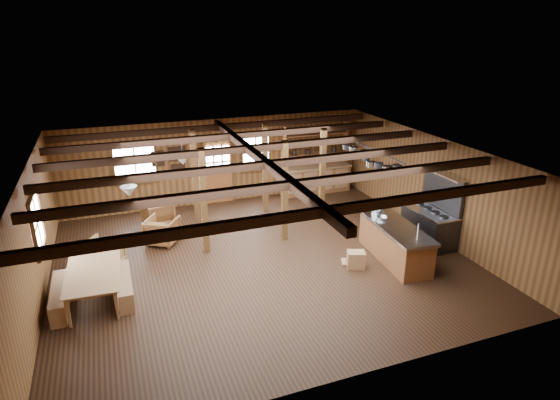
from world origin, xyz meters
The scene contains 22 objects.
room centered at (0.00, 0.00, 1.40)m, with size 10.04×9.04×2.84m.
ceiling_joists centered at (0.00, 0.18, 2.68)m, with size 9.80×8.82×0.18m.
timber_posts centered at (0.52, 2.08, 1.40)m, with size 3.95×2.35×2.80m.
back_door centered at (0.00, 4.45, 0.88)m, with size 1.02×0.08×2.15m.
window_back_left centered at (-2.60, 4.46, 1.60)m, with size 1.32×0.06×1.32m.
window_back_right centered at (1.30, 4.46, 1.60)m, with size 1.02×0.06×1.32m.
window_left centered at (-4.96, 0.50, 1.60)m, with size 0.14×1.24×1.32m.
notice_boards centered at (-1.50, 4.46, 1.64)m, with size 1.08×0.03×0.90m.
back_counter centered at (3.40, 4.20, 0.60)m, with size 2.55×0.60×2.45m.
pendant_lamps centered at (-2.25, 1.00, 2.25)m, with size 1.86×2.36×0.66m.
pot_rack centered at (3.21, 0.29, 2.28)m, with size 0.42×3.00×0.46m.
kitchen_island centered at (3.18, -1.10, 0.48)m, with size 1.08×2.56×1.20m.
step_stool centered at (2.05, -1.15, 0.21)m, with size 0.48×0.34×0.43m, color olive.
commercial_range centered at (4.65, -0.61, 0.65)m, with size 0.84×1.63×2.01m.
dining_table centered at (-3.90, -0.45, 0.35)m, with size 1.97×1.10×0.69m, color #946A43.
bench_wall centered at (-4.65, -0.45, 0.23)m, with size 0.31×1.65×0.45m, color olive.
bench_aisle centered at (-3.34, -0.45, 0.23)m, with size 0.31×1.65×0.45m, color olive.
armchair_a centered at (-2.17, 3.23, 0.37)m, with size 0.79×0.82×0.74m, color brown.
armchair_b centered at (-2.21, 1.91, 0.37)m, with size 0.78×0.81×0.73m, color brown.
armchair_c centered at (-3.72, 1.05, 0.37)m, with size 0.78×0.81×0.74m, color olive.
counter_pot centered at (3.15, -0.25, 1.03)m, with size 0.31×0.31×0.19m, color silver.
bowl centered at (3.05, -0.63, 0.97)m, with size 0.27×0.27×0.07m, color silver.
Camera 1 is at (-3.28, -10.05, 5.65)m, focal length 30.00 mm.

